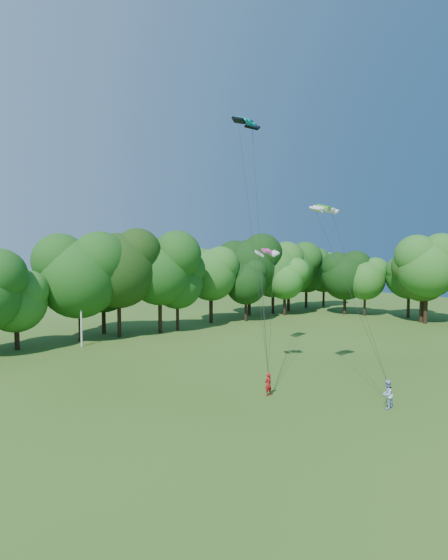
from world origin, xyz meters
TOP-DOWN VIEW (x-y plane):
  - ground at (0.00, 0.00)m, footprint 160.00×160.00m
  - utility_pole at (-2.42, 32.37)m, footprint 1.54×0.35m
  - kite_flyer_left at (1.77, 8.22)m, footprint 0.61×0.41m
  - kite_flyer_right at (5.97, 1.52)m, footprint 1.01×0.84m
  - kite_teal at (4.76, 14.03)m, footprint 2.98×1.96m
  - kite_green at (6.91, 7.56)m, footprint 2.33×1.07m
  - kite_pink at (5.58, 12.32)m, footprint 2.12×1.63m
  - tree_back_center at (3.15, 34.83)m, footprint 9.87×9.87m
  - tree_back_east at (31.67, 34.54)m, footprint 6.64×6.64m
  - tree_flank_east at (41.74, 17.15)m, footprint 7.73×7.73m

SIDE VIEW (x-z plane):
  - ground at x=0.00m, z-range 0.00..0.00m
  - kite_flyer_left at x=1.77m, z-range 0.00..1.65m
  - kite_flyer_right at x=5.97m, z-range 0.00..1.89m
  - utility_pole at x=-2.42m, z-range 0.12..7.87m
  - tree_back_east at x=31.67m, z-range 1.20..10.87m
  - tree_flank_east at x=41.74m, z-range 1.40..12.65m
  - tree_back_center at x=3.15m, z-range 1.79..16.14m
  - kite_pink at x=5.58m, z-range 10.11..10.48m
  - kite_green at x=6.91m, z-range 13.40..13.81m
  - kite_teal at x=4.76m, z-range 20.79..21.41m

